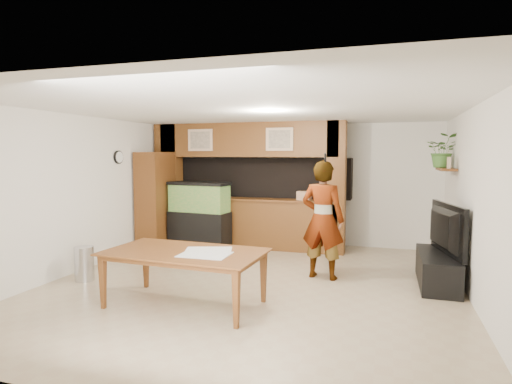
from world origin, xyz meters
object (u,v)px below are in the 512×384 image
(pantry_cabinet, at_px, (155,200))
(person, at_px, (323,220))
(aquarium, at_px, (199,217))
(dining_table, at_px, (183,279))
(television, at_px, (439,229))

(pantry_cabinet, bearing_deg, person, -17.81)
(aquarium, relative_size, person, 0.75)
(pantry_cabinet, height_order, aquarium, pantry_cabinet)
(pantry_cabinet, bearing_deg, dining_table, -54.29)
(pantry_cabinet, xyz_separation_m, person, (3.65, -1.17, -0.07))
(pantry_cabinet, relative_size, aquarium, 1.43)
(pantry_cabinet, height_order, dining_table, pantry_cabinet)
(aquarium, relative_size, dining_table, 0.69)
(person, bearing_deg, television, -166.19)
(television, xyz_separation_m, person, (-1.70, -0.14, 0.08))
(pantry_cabinet, relative_size, television, 1.53)
(television, relative_size, dining_table, 0.64)
(television, bearing_deg, dining_table, 108.56)
(aquarium, xyz_separation_m, dining_table, (1.18, -3.07, -0.32))
(dining_table, bearing_deg, television, 33.97)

